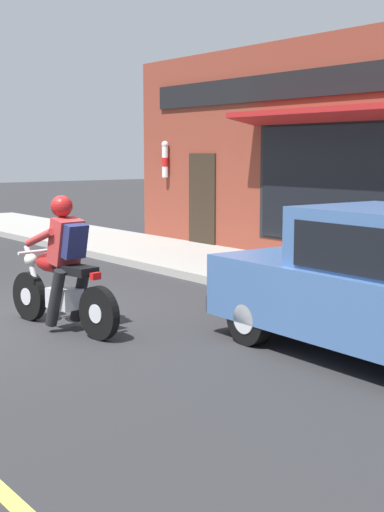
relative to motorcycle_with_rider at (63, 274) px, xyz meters
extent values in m
plane|color=#2B2B2D|center=(-0.46, 0.86, -0.68)|extent=(80.00, 80.00, 0.00)
cube|color=#9E9B93|center=(4.49, 3.86, -0.61)|extent=(2.60, 22.00, 0.14)
cube|color=brown|center=(6.04, 1.80, 1.42)|extent=(0.50, 10.24, 4.20)
cube|color=black|center=(5.77, 0.52, 0.87)|extent=(0.04, 4.30, 2.10)
cube|color=black|center=(5.79, 0.52, 0.87)|extent=(0.02, 4.50, 2.20)
cube|color=#2D2319|center=(5.77, 4.62, 0.37)|extent=(0.04, 0.90, 2.10)
cube|color=maroon|center=(5.44, 0.52, 2.07)|extent=(0.81, 4.91, 0.24)
cube|color=black|center=(5.76, 1.80, 2.67)|extent=(0.06, 8.70, 0.50)
cylinder|color=white|center=(5.69, 5.90, 1.22)|extent=(0.14, 0.14, 0.70)
cylinder|color=red|center=(5.69, 5.90, 1.22)|extent=(0.15, 0.15, 0.20)
sphere|color=silver|center=(5.69, 5.90, 1.62)|extent=(0.16, 0.16, 0.16)
cylinder|color=black|center=(-0.11, 0.71, -0.37)|extent=(0.19, 0.63, 0.62)
cylinder|color=silver|center=(-0.11, 0.71, -0.37)|extent=(0.15, 0.23, 0.22)
cylinder|color=black|center=(0.10, -0.67, -0.37)|extent=(0.19, 0.63, 0.62)
cylinder|color=silver|center=(0.10, -0.67, -0.37)|extent=(0.15, 0.23, 0.22)
cube|color=silver|center=(0.00, -0.03, -0.29)|extent=(0.34, 0.44, 0.24)
ellipsoid|color=#B21919|center=(-0.04, 0.22, 0.12)|extent=(0.37, 0.56, 0.24)
cube|color=black|center=(0.04, -0.26, 0.08)|extent=(0.34, 0.59, 0.10)
cylinder|color=silver|center=(-0.10, 0.61, -0.05)|extent=(0.12, 0.33, 0.68)
cylinder|color=silver|center=(-0.08, 0.50, 0.23)|extent=(0.56, 0.12, 0.04)
sphere|color=silver|center=(-0.10, 0.66, 0.11)|extent=(0.16, 0.16, 0.16)
cylinder|color=silver|center=(0.22, -0.40, -0.39)|extent=(0.16, 0.56, 0.08)
cube|color=red|center=(0.09, -0.62, 0.05)|extent=(0.13, 0.08, 0.08)
cylinder|color=black|center=(-0.17, -0.12, -0.25)|extent=(0.19, 0.37, 0.71)
cylinder|color=black|center=(0.19, -0.07, -0.25)|extent=(0.19, 0.37, 0.71)
cube|color=#B23333|center=(0.01, -0.08, 0.40)|extent=(0.39, 0.37, 0.57)
cylinder|color=#B23333|center=(-0.22, 0.13, 0.44)|extent=(0.17, 0.53, 0.26)
cylinder|color=#B23333|center=(0.17, 0.19, 0.44)|extent=(0.17, 0.53, 0.26)
sphere|color=#A51919|center=(0.00, -0.02, 0.81)|extent=(0.26, 0.26, 0.26)
cube|color=navy|center=(0.03, -0.24, 0.42)|extent=(0.31, 0.28, 0.42)
cylinder|color=black|center=(1.32, -1.87, -0.38)|extent=(0.19, 0.60, 0.60)
cylinder|color=silver|center=(1.32, -1.87, -0.38)|extent=(0.21, 0.33, 0.33)
cylinder|color=black|center=(2.76, -1.90, -0.38)|extent=(0.19, 0.60, 0.60)
cylinder|color=silver|center=(2.76, -1.90, -0.38)|extent=(0.21, 0.33, 0.33)
cube|color=#42669E|center=(2.01, -3.08, -0.08)|extent=(1.73, 3.74, 0.70)
cube|color=black|center=(2.03, -2.46, 0.51)|extent=(1.33, 0.38, 0.51)
cube|color=black|center=(1.28, -3.32, 0.54)|extent=(0.07, 1.52, 0.46)
cube|color=silver|center=(1.55, -1.21, 0.04)|extent=(0.24, 0.05, 0.14)
cube|color=silver|center=(2.56, -1.24, 0.04)|extent=(0.24, 0.05, 0.14)
cube|color=#28282B|center=(2.05, -1.25, -0.33)|extent=(1.61, 0.16, 0.20)
camera|label=1|loc=(-3.87, -7.59, 1.44)|focal=50.00mm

